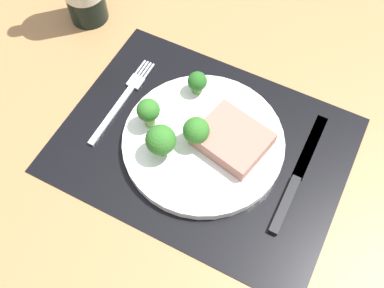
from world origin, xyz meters
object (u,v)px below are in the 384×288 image
object	(u,v)px
plate	(203,142)
fork	(123,100)
steak	(232,139)
knife	(295,181)

from	to	relation	value
plate	fork	bearing A→B (deg)	174.97
plate	steak	bearing A→B (deg)	18.38
plate	knife	distance (cm)	15.63
plate	knife	xyz separation A→B (cm)	(15.61, 0.53, -0.50)
fork	knife	distance (cm)	31.79
steak	knife	xyz separation A→B (cm)	(11.30, -0.90, -2.55)
fork	plate	bearing A→B (deg)	-5.80
knife	fork	bearing A→B (deg)	176.95
plate	fork	xyz separation A→B (cm)	(-16.16, 1.42, -0.55)
fork	steak	bearing A→B (deg)	-0.74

